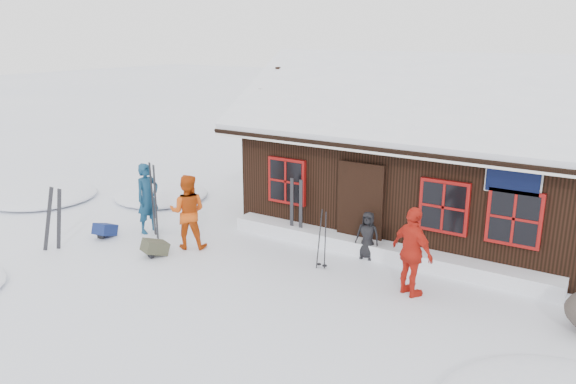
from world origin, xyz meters
name	(u,v)px	position (x,y,z in m)	size (l,w,h in m)	color
ground	(268,277)	(0.00, 0.00, 0.00)	(120.00, 120.00, 0.00)	white
mountain_hut	(426,165)	(1.50, 4.98, 1.58)	(8.90, 6.09, 4.42)	black
snow_drift	(380,249)	(1.50, 2.25, 0.17)	(7.60, 0.60, 0.35)	white
snow_mounds	(379,264)	(1.65, 1.86, 0.00)	(20.60, 13.20, 0.48)	white
skier_teal	(148,198)	(-4.07, 0.65, 0.88)	(0.64, 0.42, 1.77)	navy
skier_orange_left	(188,212)	(-2.51, 0.39, 0.87)	(0.85, 0.66, 1.75)	#BE440D
skier_orange_right	(412,252)	(2.75, 0.81, 0.87)	(1.03, 0.43, 1.75)	red
skier_crouched	(368,235)	(1.28, 2.04, 0.54)	(0.53, 0.34, 1.08)	black
ski_pair_left	(54,220)	(-4.99, -1.38, 0.73)	(0.56, 0.30, 1.55)	black
ski_pair_mid	(154,202)	(-3.71, 0.52, 0.89)	(0.41, 0.26, 1.88)	black
ski_pair_right	(296,211)	(-0.67, 2.18, 0.73)	(0.35, 0.04, 1.57)	black
ski_poles	(322,241)	(0.72, 0.98, 0.63)	(0.24, 0.12, 1.34)	black
backpack_blue	(105,232)	(-4.69, -0.23, 0.14)	(0.38, 0.50, 0.27)	navy
backpack_olive	(155,250)	(-2.79, -0.42, 0.14)	(0.39, 0.52, 0.28)	#3D3D2C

